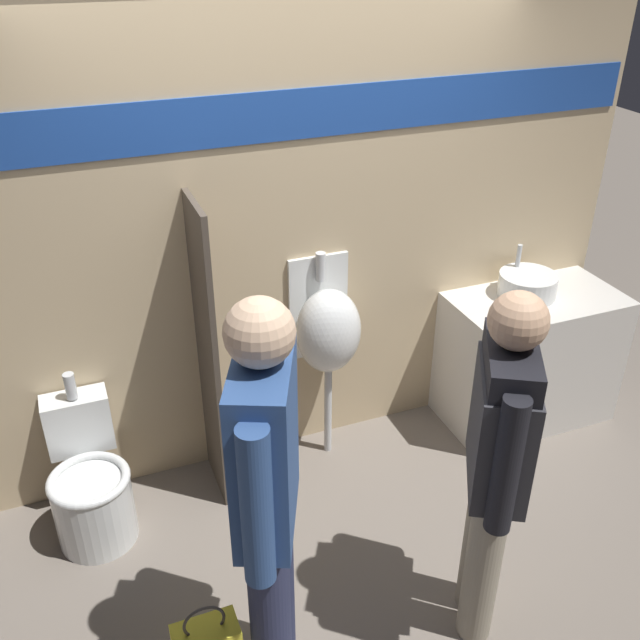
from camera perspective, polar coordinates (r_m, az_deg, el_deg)
ground_plane at (r=4.06m, az=0.91°, el=-14.14°), size 16.00×16.00×0.00m
display_wall at (r=3.78m, az=-2.41°, el=7.12°), size 4.00×0.07×2.70m
sink_counter at (r=4.61m, az=16.32°, el=-2.91°), size 1.03×0.56×0.84m
sink_basin at (r=4.38m, az=16.26°, el=2.72°), size 0.34×0.34×0.28m
cell_phone at (r=4.15m, az=14.62°, el=0.37°), size 0.07×0.14×0.01m
divider_near_counter at (r=3.69m, az=-8.95°, el=-2.95°), size 0.03×0.40×1.68m
urinal_near_counter at (r=3.90m, az=0.62°, el=-0.81°), size 0.36×0.33×1.25m
toilet at (r=3.89m, az=-17.88°, el=-12.69°), size 0.41×0.57×0.84m
person_in_vest at (r=2.94m, az=14.03°, el=-10.12°), size 0.41×0.52×1.67m
person_with_lanyard at (r=2.65m, az=-4.24°, el=-13.77°), size 0.36×0.58×1.79m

